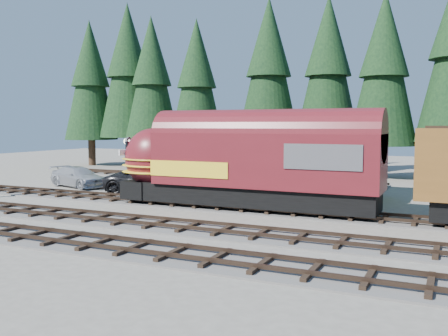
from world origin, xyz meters
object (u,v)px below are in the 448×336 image
at_px(caboose, 237,153).
at_px(pickup_truck_a, 155,181).
at_px(locomotive, 236,166).
at_px(pickup_truck_b, 78,177).
at_px(depot, 285,153).

distance_m(caboose, pickup_truck_a, 11.02).
bearing_deg(locomotive, caboose, 113.56).
relative_size(locomotive, pickup_truck_b, 2.94).
xyz_separation_m(depot, locomotive, (-0.83, -6.50, -0.39)).
bearing_deg(depot, pickup_truck_a, -158.87).
bearing_deg(caboose, pickup_truck_b, -134.58).
xyz_separation_m(locomotive, pickup_truck_a, (-7.71, 3.20, -1.60)).
bearing_deg(pickup_truck_a, locomotive, -123.23).
height_order(caboose, pickup_truck_a, caboose).
height_order(locomotive, caboose, caboose).
xyz_separation_m(locomotive, caboose, (-6.10, 14.00, -0.13)).
distance_m(locomotive, pickup_truck_b, 16.32).
relative_size(depot, caboose, 1.37).
bearing_deg(locomotive, depot, 82.71).
bearing_deg(pickup_truck_b, caboose, -29.64).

